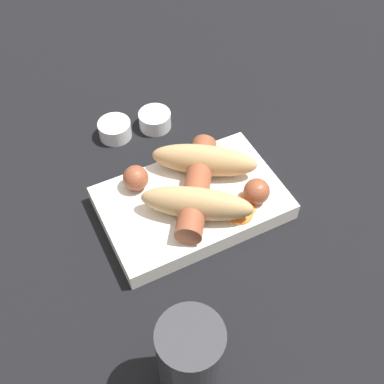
# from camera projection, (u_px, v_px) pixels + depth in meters

# --- Properties ---
(ground_plane) EXTENTS (3.00, 3.00, 0.00)m
(ground_plane) POSITION_uv_depth(u_px,v_px,m) (192.00, 209.00, 0.66)
(ground_plane) COLOR black
(food_tray) EXTENTS (0.24, 0.15, 0.03)m
(food_tray) POSITION_uv_depth(u_px,v_px,m) (192.00, 203.00, 0.65)
(food_tray) COLOR silver
(food_tray) RESTS_ON ground_plane
(bread_roll) EXTENTS (0.18, 0.17, 0.05)m
(bread_roll) POSITION_uv_depth(u_px,v_px,m) (201.00, 181.00, 0.63)
(bread_roll) COLOR tan
(bread_roll) RESTS_ON food_tray
(sausage) EXTENTS (0.17, 0.15, 0.03)m
(sausage) POSITION_uv_depth(u_px,v_px,m) (196.00, 185.00, 0.63)
(sausage) COLOR brown
(sausage) RESTS_ON food_tray
(pickled_veggies) EXTENTS (0.06, 0.06, 0.01)m
(pickled_veggies) POSITION_uv_depth(u_px,v_px,m) (238.00, 208.00, 0.63)
(pickled_veggies) COLOR orange
(pickled_veggies) RESTS_ON food_tray
(condiment_cup_near) EXTENTS (0.05, 0.05, 0.03)m
(condiment_cup_near) POSITION_uv_depth(u_px,v_px,m) (155.00, 121.00, 0.75)
(condiment_cup_near) COLOR white
(condiment_cup_near) RESTS_ON ground_plane
(condiment_cup_far) EXTENTS (0.05, 0.05, 0.03)m
(condiment_cup_far) POSITION_uv_depth(u_px,v_px,m) (115.00, 130.00, 0.74)
(condiment_cup_far) COLOR white
(condiment_cup_far) RESTS_ON ground_plane
(drink_glass) EXTENTS (0.06, 0.06, 0.13)m
(drink_glass) POSITION_uv_depth(u_px,v_px,m) (190.00, 361.00, 0.47)
(drink_glass) COLOR #333338
(drink_glass) RESTS_ON ground_plane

